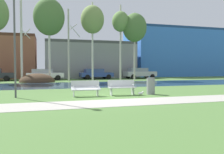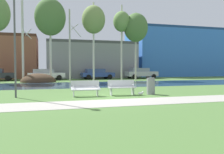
% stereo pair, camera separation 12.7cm
% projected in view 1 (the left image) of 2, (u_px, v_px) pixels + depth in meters
% --- Properties ---
extents(ground_plane, '(120.00, 120.00, 0.00)m').
position_uv_depth(ground_plane, '(80.00, 84.00, 22.11)').
color(ground_plane, '#476B33').
extents(paved_path_strip, '(60.00, 2.13, 0.01)m').
position_uv_depth(paved_path_strip, '(118.00, 103.00, 10.52)').
color(paved_path_strip, '#9E998E').
rests_on(paved_path_strip, ground).
extents(river_band, '(80.00, 7.20, 0.01)m').
position_uv_depth(river_band, '(81.00, 85.00, 21.22)').
color(river_band, '#284256').
rests_on(river_band, ground).
extents(soil_mound, '(3.78, 3.32, 1.88)m').
position_uv_depth(soil_mound, '(37.00, 82.00, 25.00)').
color(soil_mound, '#423021').
rests_on(soil_mound, ground).
extents(bench_left, '(1.62, 0.63, 0.87)m').
position_uv_depth(bench_left, '(86.00, 88.00, 12.74)').
color(bench_left, '#B2B5B7').
rests_on(bench_left, ground).
extents(bench_right, '(1.62, 0.64, 0.87)m').
position_uv_depth(bench_right, '(122.00, 87.00, 13.34)').
color(bench_right, '#B2B5B7').
rests_on(bench_right, ground).
extents(trash_bin, '(0.52, 0.52, 0.99)m').
position_uv_depth(trash_bin, '(151.00, 86.00, 13.74)').
color(trash_bin, gray).
rests_on(trash_bin, ground).
extents(seagull, '(0.39, 0.14, 0.24)m').
position_uv_depth(seagull, '(141.00, 93.00, 13.15)').
color(seagull, white).
rests_on(seagull, ground).
extents(streetlamp, '(0.32, 0.32, 6.25)m').
position_uv_depth(streetlamp, '(14.00, 20.00, 12.03)').
color(streetlamp, '#4C4C51').
rests_on(streetlamp, ground).
extents(birch_left, '(1.05, 1.83, 9.04)m').
position_uv_depth(birch_left, '(22.00, 40.00, 24.53)').
color(birch_left, beige).
rests_on(birch_left, ground).
extents(birch_center_left, '(3.44, 3.44, 9.31)m').
position_uv_depth(birch_center_left, '(49.00, 17.00, 25.73)').
color(birch_center_left, beige).
rests_on(birch_center_left, ground).
extents(birch_center, '(1.43, 2.31, 8.33)m').
position_uv_depth(birch_center, '(69.00, 44.00, 26.61)').
color(birch_center, '#BCB7A8').
rests_on(birch_center, ground).
extents(birch_center_right, '(2.80, 2.80, 9.39)m').
position_uv_depth(birch_center_right, '(92.00, 20.00, 27.47)').
color(birch_center_right, beige).
rests_on(birch_center_right, ground).
extents(birch_right, '(2.10, 2.10, 9.29)m').
position_uv_depth(birch_right, '(121.00, 22.00, 28.33)').
color(birch_right, beige).
rests_on(birch_right, ground).
extents(birch_far_right, '(2.99, 2.99, 8.42)m').
position_uv_depth(birch_far_right, '(135.00, 28.00, 28.76)').
color(birch_far_right, '#BCB7A8').
rests_on(birch_far_right, ground).
extents(parked_sedan_second_white, '(4.52, 2.24, 1.39)m').
position_uv_depth(parked_sedan_second_white, '(44.00, 74.00, 28.62)').
color(parked_sedan_second_white, silver).
rests_on(parked_sedan_second_white, ground).
extents(parked_hatch_third_blue, '(4.50, 2.29, 1.39)m').
position_uv_depth(parked_hatch_third_blue, '(96.00, 74.00, 31.28)').
color(parked_hatch_third_blue, '#2D4793').
rests_on(parked_hatch_third_blue, ground).
extents(parked_wagon_fourth_silver, '(4.59, 2.20, 1.50)m').
position_uv_depth(parked_wagon_fourth_silver, '(140.00, 73.00, 32.82)').
color(parked_wagon_fourth_silver, '#B2B5BC').
rests_on(parked_wagon_fourth_silver, ground).
extents(building_grey_warehouse, '(13.35, 8.96, 5.46)m').
position_uv_depth(building_grey_warehouse, '(88.00, 60.00, 36.94)').
color(building_grey_warehouse, gray).
rests_on(building_grey_warehouse, ground).
extents(building_blue_store, '(16.58, 8.66, 8.53)m').
position_uv_depth(building_blue_store, '(173.00, 53.00, 42.67)').
color(building_blue_store, '#3870C6').
rests_on(building_blue_store, ground).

